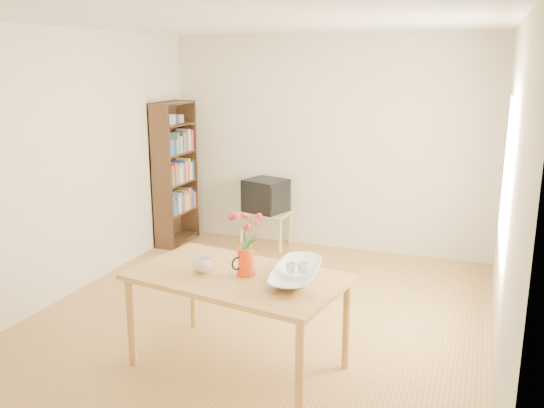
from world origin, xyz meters
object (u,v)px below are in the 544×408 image
at_px(table, 237,284).
at_px(pitcher, 246,263).
at_px(bowl, 296,248).
at_px(television, 266,195).
at_px(mug, 203,265).

bearing_deg(table, pitcher, 28.31).
height_order(bowl, television, bowl).
bearing_deg(pitcher, television, 139.75).
bearing_deg(mug, television, -66.56).
relative_size(table, mug, 12.21).
bearing_deg(mug, table, -159.66).
bearing_deg(television, mug, -61.89).
bearing_deg(pitcher, mug, -137.71).
bearing_deg(pitcher, table, -129.47).
xyz_separation_m(table, television, (-0.86, 2.86, -0.01)).
relative_size(pitcher, television, 0.36).
bearing_deg(bowl, television, 114.88).
height_order(table, television, television).
relative_size(table, bowl, 3.47).
height_order(pitcher, television, pitcher).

